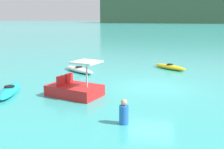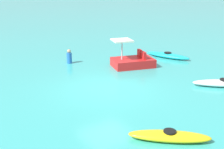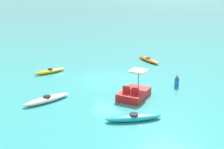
{
  "view_description": "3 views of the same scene",
  "coord_description": "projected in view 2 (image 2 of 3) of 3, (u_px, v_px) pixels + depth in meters",
  "views": [
    {
      "loc": [
        0.64,
        -13.39,
        3.54
      ],
      "look_at": [
        -2.07,
        -0.19,
        0.62
      ],
      "focal_mm": 41.97,
      "sensor_mm": 36.0,
      "label": 1
    },
    {
      "loc": [
        7.75,
        11.59,
        5.25
      ],
      "look_at": [
        -0.44,
        -0.18,
        0.61
      ],
      "focal_mm": 49.66,
      "sensor_mm": 36.0,
      "label": 2
    },
    {
      "loc": [
        -19.64,
        -3.66,
        6.51
      ],
      "look_at": [
        -0.91,
        -0.41,
        0.73
      ],
      "focal_mm": 43.31,
      "sensor_mm": 36.0,
      "label": 3
    }
  ],
  "objects": [
    {
      "name": "person_near_shore",
      "position": [
        69.0,
        57.0,
        19.11
      ],
      "size": [
        0.45,
        0.45,
        0.88
      ],
      "color": "blue",
      "rests_on": "ground_plane"
    },
    {
      "name": "pedal_boat_red",
      "position": [
        133.0,
        61.0,
        18.41
      ],
      "size": [
        2.74,
        2.15,
        1.68
      ],
      "color": "red",
      "rests_on": "ground_plane"
    },
    {
      "name": "kayak_yellow",
      "position": [
        169.0,
        136.0,
        10.22
      ],
      "size": [
        2.48,
        2.3,
        0.37
      ],
      "color": "yellow",
      "rests_on": "ground_plane"
    },
    {
      "name": "kayak_cyan",
      "position": [
        168.0,
        55.0,
        20.42
      ],
      "size": [
        1.72,
        3.1,
        0.37
      ],
      "color": "#19B7C6",
      "rests_on": "ground_plane"
    },
    {
      "name": "kayak_white",
      "position": [
        224.0,
        83.0,
        15.21
      ],
      "size": [
        2.87,
        2.5,
        0.37
      ],
      "color": "white",
      "rests_on": "ground_plane"
    },
    {
      "name": "ground_plane",
      "position": [
        107.0,
        89.0,
        14.88
      ],
      "size": [
        600.0,
        600.0,
        0.0
      ],
      "primitive_type": "plane",
      "color": "#38ADA8"
    }
  ]
}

